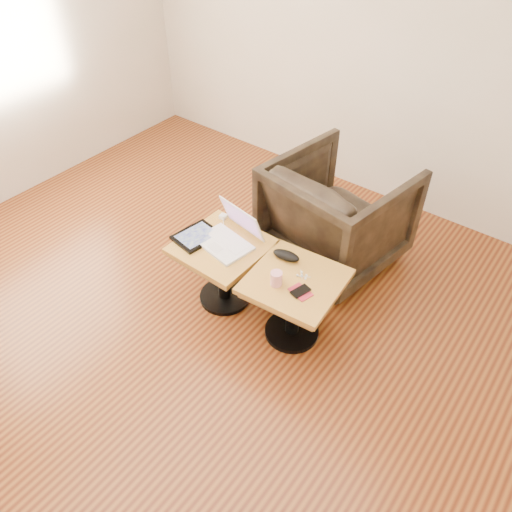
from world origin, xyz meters
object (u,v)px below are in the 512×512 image
Objects in this scene: laptop at (230,236)px; side_table_right at (294,294)px; striped_cup at (276,278)px; side_table_left at (223,259)px; armchair at (337,214)px.

side_table_right is at bearing 6.58° from laptop.
striped_cup reaches higher than side_table_right.
side_table_right is 1.48× the size of laptop.
armchair reaches higher than side_table_left.
striped_cup is (-0.06, -0.10, 0.16)m from side_table_right.
striped_cup is at bearing -128.46° from side_table_right.
side_table_left is 0.62× the size of armchair.
laptop is 4.37× the size of striped_cup.
side_table_left and side_table_right have the same top height.
laptop is 0.46m from striped_cup.
armchair is (-0.18, 0.79, 0.03)m from side_table_right.
laptop is 0.84m from armchair.
striped_cup is at bearing -8.34° from side_table_left.
side_table_right is 0.81m from armchair.
side_table_right is 0.20m from striped_cup.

